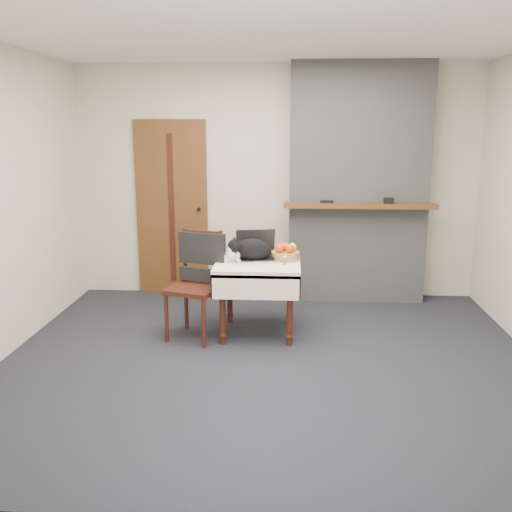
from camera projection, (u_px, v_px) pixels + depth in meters
The scene contains 12 objects.
ground at pixel (269, 361), 4.80m from camera, with size 4.50×4.50×0.00m, color black.
room_shell at pixel (272, 146), 4.85m from camera, with size 4.52×4.01×2.61m.
door at pixel (172, 208), 6.56m from camera, with size 0.82×0.10×2.00m.
chimney at pixel (358, 185), 6.25m from camera, with size 1.62×0.48×2.60m.
side_table at pixel (258, 273), 5.31m from camera, with size 0.78×0.78×0.70m.
laptop at pixel (256, 252), 5.35m from camera, with size 0.42×0.38×0.28m.
cat at pixel (253, 250), 5.28m from camera, with size 0.52×0.32×0.25m.
cream_jar at pixel (226, 258), 5.26m from camera, with size 0.06×0.06×0.07m, color white.
pill_bottle at pixel (285, 260), 5.17m from camera, with size 0.04×0.04×0.08m.
fruit_basket at pixel (285, 253), 5.36m from camera, with size 0.27×0.27×0.15m.
desk_clutter at pixel (280, 260), 5.34m from camera, with size 0.13×0.02×0.01m, color black.
chair at pixel (199, 269), 5.28m from camera, with size 0.56×0.55×0.99m.
Camera 1 is at (0.16, -4.47, 1.94)m, focal length 40.00 mm.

